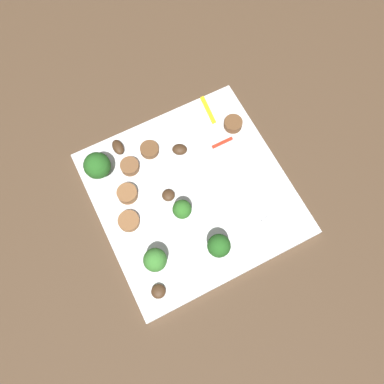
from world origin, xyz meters
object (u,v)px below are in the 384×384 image
(fork, at_px, (246,200))
(sausage_slice_2, at_px, (127,194))
(broccoli_floret_1, at_px, (97,166))
(mushroom_3, at_px, (168,195))
(sausage_slice_3, at_px, (130,166))
(broccoli_floret_2, at_px, (155,260))
(sausage_slice_4, at_px, (233,124))
(pepper_strip_1, at_px, (222,143))
(broccoli_floret_0, at_px, (219,246))
(mushroom_2, at_px, (180,149))
(broccoli_floret_3, at_px, (182,210))
(sausage_slice_0, at_px, (128,220))
(mushroom_0, at_px, (118,147))
(pepper_strip_0, at_px, (208,110))
(sausage_slice_1, at_px, (150,150))
(mushroom_1, at_px, (158,291))
(plate, at_px, (192,193))

(fork, xyz_separation_m, sausage_slice_2, (-0.09, -0.16, 0.01))
(broccoli_floret_1, xyz_separation_m, mushroom_3, (0.08, 0.08, -0.03))
(mushroom_3, bearing_deg, sausage_slice_3, -154.67)
(broccoli_floret_2, relative_size, sausage_slice_4, 1.52)
(mushroom_3, bearing_deg, pepper_strip_1, 109.96)
(sausage_slice_3, bearing_deg, fork, 46.35)
(broccoli_floret_0, height_order, mushroom_2, broccoli_floret_0)
(broccoli_floret_3, bearing_deg, sausage_slice_0, -111.48)
(broccoli_floret_1, height_order, mushroom_0, broccoli_floret_1)
(sausage_slice_3, distance_m, sausage_slice_4, 0.19)
(broccoli_floret_0, bearing_deg, broccoli_floret_2, -105.11)
(broccoli_floret_0, distance_m, mushroom_2, 0.18)
(mushroom_2, bearing_deg, mushroom_3, -39.04)
(broccoli_floret_3, xyz_separation_m, sausage_slice_4, (-0.10, 0.15, -0.03))
(mushroom_0, xyz_separation_m, mushroom_2, (0.05, 0.09, 0.00))
(mushroom_2, height_order, pepper_strip_0, mushroom_2)
(sausage_slice_3, bearing_deg, mushroom_3, 25.33)
(sausage_slice_3, xyz_separation_m, mushroom_0, (-0.04, -0.00, -0.00))
(broccoli_floret_1, xyz_separation_m, broccoli_floret_2, (0.17, 0.02, -0.00))
(broccoli_floret_0, relative_size, sausage_slice_0, 1.60)
(sausage_slice_1, height_order, sausage_slice_2, sausage_slice_2)
(broccoli_floret_1, bearing_deg, sausage_slice_3, 75.10)
(mushroom_1, relative_size, mushroom_3, 1.04)
(broccoli_floret_2, bearing_deg, sausage_slice_1, 158.22)
(broccoli_floret_1, xyz_separation_m, mushroom_1, (0.21, 0.00, -0.03))
(sausage_slice_1, bearing_deg, broccoli_floret_3, -0.76)
(fork, height_order, broccoli_floret_1, broccoli_floret_1)
(broccoli_floret_1, distance_m, sausage_slice_2, 0.06)
(sausage_slice_2, distance_m, pepper_strip_1, 0.18)
(sausage_slice_2, height_order, sausage_slice_4, sausage_slice_2)
(broccoli_floret_2, height_order, mushroom_2, broccoli_floret_2)
(mushroom_0, xyz_separation_m, pepper_strip_0, (0.00, 0.17, -0.00))
(broccoli_floret_1, relative_size, mushroom_2, 2.18)
(plate, height_order, pepper_strip_0, pepper_strip_0)
(plate, height_order, mushroom_0, mushroom_0)
(sausage_slice_2, height_order, mushroom_0, sausage_slice_2)
(mushroom_3, xyz_separation_m, pepper_strip_1, (-0.04, 0.12, -0.00))
(plate, distance_m, sausage_slice_1, 0.10)
(fork, height_order, broccoli_floret_2, broccoli_floret_2)
(pepper_strip_0, bearing_deg, mushroom_1, -41.05)
(broccoli_floret_2, relative_size, mushroom_1, 2.19)
(broccoli_floret_0, xyz_separation_m, sausage_slice_1, (-0.20, -0.02, -0.03))
(plate, xyz_separation_m, sausage_slice_3, (-0.08, -0.07, 0.01))
(broccoli_floret_0, xyz_separation_m, pepper_strip_1, (-0.16, 0.09, -0.03))
(broccoli_floret_0, bearing_deg, fork, 122.97)
(broccoli_floret_1, distance_m, mushroom_2, 0.14)
(fork, height_order, mushroom_2, mushroom_2)
(mushroom_0, bearing_deg, broccoli_floret_2, -7.09)
(sausage_slice_3, bearing_deg, plate, 40.56)
(broccoli_floret_1, height_order, sausage_slice_2, broccoli_floret_1)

